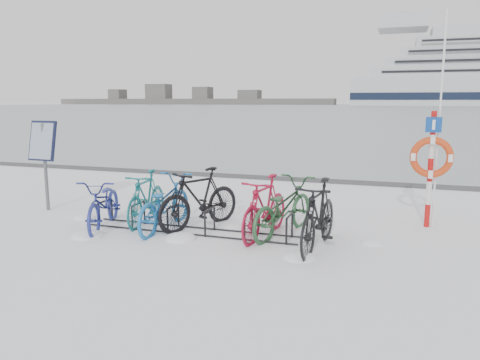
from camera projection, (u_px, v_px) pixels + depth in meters
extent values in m
plane|color=white|center=(191.00, 232.00, 8.44)|extent=(900.00, 900.00, 0.00)
cube|color=#9BA9B0|center=(387.00, 108.00, 153.35)|extent=(400.00, 298.00, 0.02)
cube|color=#3F3F42|center=(273.00, 178.00, 13.94)|extent=(400.00, 0.25, 0.10)
cylinder|color=black|center=(99.00, 215.00, 8.76)|extent=(0.04, 0.04, 0.44)
cylinder|color=black|center=(112.00, 210.00, 9.17)|extent=(0.04, 0.04, 0.44)
cylinder|color=black|center=(105.00, 201.00, 8.93)|extent=(0.04, 0.44, 0.04)
cylinder|color=black|center=(132.00, 218.00, 8.53)|extent=(0.04, 0.04, 0.44)
cylinder|color=black|center=(144.00, 213.00, 8.94)|extent=(0.04, 0.04, 0.44)
cylinder|color=black|center=(138.00, 204.00, 8.70)|extent=(0.04, 0.44, 0.04)
cylinder|color=black|center=(168.00, 221.00, 8.31)|extent=(0.04, 0.04, 0.44)
cylinder|color=black|center=(178.00, 215.00, 8.72)|extent=(0.04, 0.04, 0.44)
cylinder|color=black|center=(173.00, 206.00, 8.48)|extent=(0.04, 0.44, 0.04)
cylinder|color=black|center=(205.00, 224.00, 8.08)|extent=(0.04, 0.04, 0.44)
cylinder|color=black|center=(214.00, 218.00, 8.49)|extent=(0.04, 0.04, 0.44)
cylinder|color=black|center=(210.00, 209.00, 8.25)|extent=(0.04, 0.44, 0.04)
cylinder|color=black|center=(245.00, 228.00, 7.86)|extent=(0.04, 0.04, 0.44)
cylinder|color=black|center=(252.00, 222.00, 8.27)|extent=(0.04, 0.04, 0.44)
cylinder|color=black|center=(248.00, 212.00, 8.03)|extent=(0.04, 0.44, 0.04)
cylinder|color=black|center=(286.00, 232.00, 7.63)|extent=(0.04, 0.04, 0.44)
cylinder|color=black|center=(292.00, 225.00, 8.04)|extent=(0.04, 0.04, 0.44)
cylinder|color=black|center=(290.00, 216.00, 7.80)|extent=(0.04, 0.44, 0.04)
cylinder|color=black|center=(186.00, 234.00, 8.23)|extent=(4.00, 0.03, 0.03)
cylinder|color=black|center=(196.00, 227.00, 8.64)|extent=(4.00, 0.03, 0.03)
cylinder|color=#595B5E|center=(45.00, 167.00, 9.96)|extent=(0.07, 0.07, 1.86)
cube|color=black|center=(43.00, 141.00, 9.84)|extent=(0.65, 0.27, 0.84)
cube|color=#8C99AD|center=(41.00, 141.00, 9.80)|extent=(0.59, 0.20, 0.75)
cylinder|color=#B70F0E|center=(427.00, 215.00, 8.74)|extent=(0.10, 0.10, 0.43)
cylinder|color=silver|center=(429.00, 193.00, 8.67)|extent=(0.10, 0.10, 0.43)
cylinder|color=#B70F0E|center=(430.00, 170.00, 8.59)|extent=(0.10, 0.10, 0.43)
cylinder|color=silver|center=(432.00, 147.00, 8.52)|extent=(0.10, 0.10, 0.43)
cylinder|color=#B70F0E|center=(434.00, 123.00, 8.45)|extent=(0.10, 0.10, 0.43)
torus|color=red|center=(432.00, 157.00, 8.47)|extent=(0.75, 0.13, 0.75)
cube|color=navy|center=(434.00, 125.00, 8.38)|extent=(0.27, 0.03, 0.27)
cylinder|color=silver|center=(439.00, 122.00, 8.46)|extent=(0.04, 0.04, 3.91)
cube|color=silver|center=(403.00, 23.00, 211.90)|extent=(21.15, 21.15, 6.34)
cube|color=#4C4C4C|center=(188.00, 102.00, 288.75)|extent=(180.00, 12.00, 3.50)
cube|color=#4C4C4C|center=(145.00, 96.00, 297.50)|extent=(24.00, 10.00, 8.00)
cube|color=#4C4C4C|center=(234.00, 96.00, 278.82)|extent=(20.00, 10.00, 6.00)
imported|color=navy|center=(104.00, 201.00, 8.66)|extent=(1.22, 1.98, 0.98)
imported|color=#166D72|center=(146.00, 196.00, 9.00)|extent=(0.68, 1.78, 1.04)
imported|color=#1B69B0|center=(164.00, 202.00, 8.57)|extent=(0.69, 1.94, 1.02)
imported|color=black|center=(199.00, 197.00, 8.70)|extent=(1.33, 1.93, 1.14)
imported|color=#A81231|center=(265.00, 205.00, 8.06)|extent=(0.77, 1.88, 1.10)
imported|color=#27522F|center=(283.00, 206.00, 8.21)|extent=(1.21, 2.08, 1.03)
imported|color=black|center=(319.00, 214.00, 7.39)|extent=(0.73, 1.95, 1.14)
ellipsoid|color=white|center=(85.00, 218.00, 9.41)|extent=(0.45, 0.45, 0.16)
ellipsoid|color=white|center=(88.00, 236.00, 8.15)|extent=(0.56, 0.56, 0.20)
ellipsoid|color=white|center=(163.00, 220.00, 9.24)|extent=(0.38, 0.38, 0.13)
ellipsoid|color=white|center=(372.00, 243.00, 7.74)|extent=(0.39, 0.39, 0.14)
ellipsoid|color=white|center=(300.00, 258.00, 7.03)|extent=(0.49, 0.49, 0.17)
ellipsoid|color=white|center=(233.00, 228.00, 8.66)|extent=(0.41, 0.41, 0.14)
ellipsoid|color=white|center=(181.00, 239.00, 7.99)|extent=(0.54, 0.54, 0.19)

